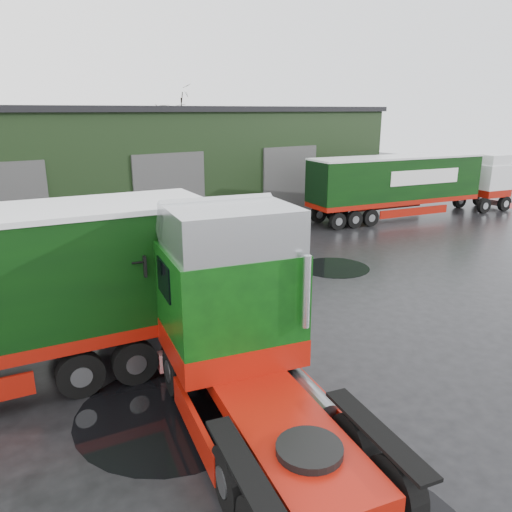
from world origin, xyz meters
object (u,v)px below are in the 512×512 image
Objects in this scene: lorry_right at (396,188)px; tree_back_b at (170,139)px; wash_bucket at (274,344)px; hero_tractor at (266,340)px; warehouse at (125,160)px.

tree_back_b is at bearing -158.76° from lorry_right.
wash_bucket is at bearing -111.74° from tree_back_b.
hero_tractor is 0.93× the size of tree_back_b.
lorry_right reaches higher than wash_bucket.
tree_back_b reaches higher than wash_bucket.
warehouse is 16.16m from lorry_right.
lorry_right is at bearing -43.08° from warehouse.
tree_back_b reaches higher than warehouse.
tree_back_b reaches higher than lorry_right.
hero_tractor is 22.40× the size of wash_bucket.
wash_bucket is at bearing -101.20° from warehouse.
wash_bucket is (-3.96, -19.98, -3.01)m from warehouse.
lorry_right is 44.53× the size of wash_bucket.
lorry_right is (11.76, -11.00, -1.34)m from warehouse.
tree_back_b is (-3.76, 21.00, 1.93)m from lorry_right.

